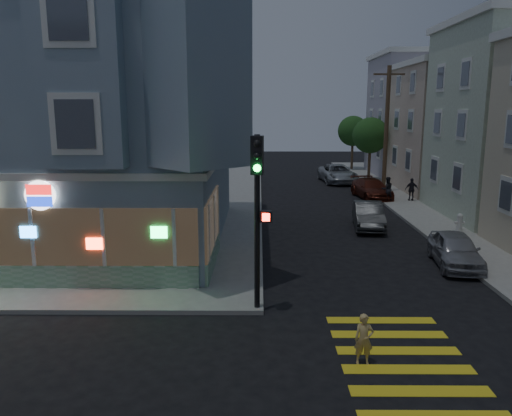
{
  "coord_description": "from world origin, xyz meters",
  "views": [
    {
      "loc": [
        2.87,
        -12.33,
        6.26
      ],
      "look_at": [
        2.73,
        7.44,
        2.26
      ],
      "focal_mm": 35.0,
      "sensor_mm": 36.0,
      "label": 1
    }
  ],
  "objects_px": {
    "traffic_signal": "(258,194)",
    "parked_car_d": "(337,174)",
    "fire_hydrant": "(460,221)",
    "parked_car_a": "(455,250)",
    "utility_pole": "(386,128)",
    "street_tree_near": "(370,136)",
    "running_child": "(364,339)",
    "pedestrian_a": "(387,189)",
    "street_tree_far": "(353,131)",
    "parked_car_b": "(368,215)",
    "parked_car_c": "(371,189)",
    "pedestrian_b": "(412,189)"
  },
  "relations": [
    {
      "from": "parked_car_d",
      "to": "fire_hydrant",
      "type": "height_order",
      "value": "parked_car_d"
    },
    {
      "from": "pedestrian_b",
      "to": "parked_car_c",
      "type": "height_order",
      "value": "pedestrian_b"
    },
    {
      "from": "parked_car_d",
      "to": "street_tree_near",
      "type": "bearing_deg",
      "value": 3.44
    },
    {
      "from": "parked_car_d",
      "to": "parked_car_c",
      "type": "bearing_deg",
      "value": -85.26
    },
    {
      "from": "fire_hydrant",
      "to": "parked_car_d",
      "type": "bearing_deg",
      "value": 101.53
    },
    {
      "from": "utility_pole",
      "to": "parked_car_b",
      "type": "distance_m",
      "value": 11.94
    },
    {
      "from": "pedestrian_a",
      "to": "parked_car_b",
      "type": "bearing_deg",
      "value": 59.15
    },
    {
      "from": "parked_car_b",
      "to": "parked_car_d",
      "type": "xyz_separation_m",
      "value": [
        0.87,
        16.3,
        0.08
      ]
    },
    {
      "from": "parked_car_d",
      "to": "fire_hydrant",
      "type": "relative_size",
      "value": 6.28
    },
    {
      "from": "parked_car_b",
      "to": "fire_hydrant",
      "type": "height_order",
      "value": "parked_car_b"
    },
    {
      "from": "pedestrian_b",
      "to": "parked_car_a",
      "type": "distance_m",
      "value": 13.75
    },
    {
      "from": "pedestrian_b",
      "to": "fire_hydrant",
      "type": "xyz_separation_m",
      "value": [
        -0.0,
        -8.17,
        -0.3
      ]
    },
    {
      "from": "pedestrian_a",
      "to": "parked_car_c",
      "type": "xyz_separation_m",
      "value": [
        -0.6,
        1.91,
        -0.29
      ]
    },
    {
      "from": "street_tree_far",
      "to": "running_child",
      "type": "bearing_deg",
      "value": -99.84
    },
    {
      "from": "pedestrian_b",
      "to": "parked_car_a",
      "type": "xyz_separation_m",
      "value": [
        -2.3,
        -13.56,
        -0.22
      ]
    },
    {
      "from": "parked_car_b",
      "to": "parked_car_c",
      "type": "height_order",
      "value": "parked_car_b"
    },
    {
      "from": "pedestrian_a",
      "to": "street_tree_far",
      "type": "bearing_deg",
      "value": -102.31
    },
    {
      "from": "street_tree_near",
      "to": "parked_car_a",
      "type": "height_order",
      "value": "street_tree_near"
    },
    {
      "from": "parked_car_a",
      "to": "parked_car_b",
      "type": "relative_size",
      "value": 0.97
    },
    {
      "from": "traffic_signal",
      "to": "parked_car_d",
      "type": "bearing_deg",
      "value": 86.57
    },
    {
      "from": "parked_car_a",
      "to": "parked_car_c",
      "type": "height_order",
      "value": "parked_car_a"
    },
    {
      "from": "utility_pole",
      "to": "pedestrian_b",
      "type": "distance_m",
      "value": 5.36
    },
    {
      "from": "street_tree_far",
      "to": "parked_car_c",
      "type": "bearing_deg",
      "value": -95.39
    },
    {
      "from": "running_child",
      "to": "fire_hydrant",
      "type": "relative_size",
      "value": 1.48
    },
    {
      "from": "running_child",
      "to": "parked_car_d",
      "type": "distance_m",
      "value": 30.78
    },
    {
      "from": "fire_hydrant",
      "to": "street_tree_far",
      "type": "bearing_deg",
      "value": 91.78
    },
    {
      "from": "parked_car_c",
      "to": "parked_car_d",
      "type": "height_order",
      "value": "parked_car_d"
    },
    {
      "from": "traffic_signal",
      "to": "fire_hydrant",
      "type": "bearing_deg",
      "value": 55.03
    },
    {
      "from": "street_tree_far",
      "to": "street_tree_near",
      "type": "bearing_deg",
      "value": -90.0
    },
    {
      "from": "parked_car_d",
      "to": "traffic_signal",
      "type": "xyz_separation_m",
      "value": [
        -6.65,
        -27.45,
        3.0
      ]
    },
    {
      "from": "pedestrian_b",
      "to": "parked_car_d",
      "type": "relative_size",
      "value": 0.28
    },
    {
      "from": "pedestrian_b",
      "to": "traffic_signal",
      "type": "relative_size",
      "value": 0.28
    },
    {
      "from": "parked_car_b",
      "to": "parked_car_c",
      "type": "xyz_separation_m",
      "value": [
        2.1,
        8.79,
        -0.0
      ]
    },
    {
      "from": "pedestrian_b",
      "to": "fire_hydrant",
      "type": "height_order",
      "value": "pedestrian_b"
    },
    {
      "from": "pedestrian_b",
      "to": "street_tree_near",
      "type": "bearing_deg",
      "value": -85.6
    },
    {
      "from": "running_child",
      "to": "street_tree_near",
      "type": "bearing_deg",
      "value": 80.85
    },
    {
      "from": "parked_car_b",
      "to": "parked_car_d",
      "type": "relative_size",
      "value": 0.76
    },
    {
      "from": "pedestrian_a",
      "to": "fire_hydrant",
      "type": "xyz_separation_m",
      "value": [
        1.7,
        -7.91,
        -0.36
      ]
    },
    {
      "from": "utility_pole",
      "to": "street_tree_near",
      "type": "bearing_deg",
      "value": 88.09
    },
    {
      "from": "running_child",
      "to": "parked_car_c",
      "type": "xyz_separation_m",
      "value": [
        5.25,
        23.01,
        0.03
      ]
    },
    {
      "from": "utility_pole",
      "to": "parked_car_c",
      "type": "height_order",
      "value": "utility_pole"
    },
    {
      "from": "street_tree_far",
      "to": "parked_car_b",
      "type": "height_order",
      "value": "street_tree_far"
    },
    {
      "from": "street_tree_far",
      "to": "pedestrian_b",
      "type": "bearing_deg",
      "value": -87.39
    },
    {
      "from": "street_tree_far",
      "to": "parked_car_a",
      "type": "bearing_deg",
      "value": -92.76
    },
    {
      "from": "street_tree_near",
      "to": "running_child",
      "type": "bearing_deg",
      "value": -102.32
    },
    {
      "from": "running_child",
      "to": "fire_hydrant",
      "type": "bearing_deg",
      "value": 63.39
    },
    {
      "from": "parked_car_a",
      "to": "utility_pole",
      "type": "bearing_deg",
      "value": 92.7
    },
    {
      "from": "parked_car_b",
      "to": "parked_car_c",
      "type": "relative_size",
      "value": 0.88
    },
    {
      "from": "street_tree_far",
      "to": "pedestrian_a",
      "type": "xyz_separation_m",
      "value": [
        -0.9,
        -17.8,
        -2.97
      ]
    },
    {
      "from": "parked_car_c",
      "to": "street_tree_near",
      "type": "bearing_deg",
      "value": 71.58
    }
  ]
}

